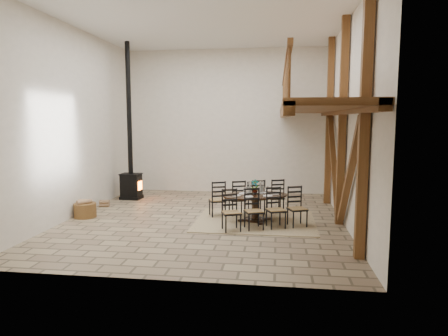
# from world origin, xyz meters

# --- Properties ---
(ground) EXTENTS (8.00, 8.00, 0.00)m
(ground) POSITION_xyz_m (0.00, 0.00, 0.00)
(ground) COLOR #9B8867
(ground) RESTS_ON ground
(room_shell) EXTENTS (7.02, 8.02, 5.01)m
(room_shell) POSITION_xyz_m (1.19, 0.00, 3.01)
(room_shell) COLOR white
(room_shell) RESTS_ON ground
(rug) EXTENTS (3.00, 2.50, 0.02)m
(rug) POSITION_xyz_m (1.30, -0.04, 0.01)
(rug) COLOR tan
(rug) RESTS_ON ground
(dining_table) EXTENTS (2.58, 2.47, 1.07)m
(dining_table) POSITION_xyz_m (1.30, -0.04, 0.35)
(dining_table) COLOR black
(dining_table) RESTS_ON ground
(wood_stove) EXTENTS (0.67, 0.53, 5.00)m
(wood_stove) POSITION_xyz_m (-2.87, 2.31, 1.13)
(wood_stove) COLOR black
(wood_stove) RESTS_ON ground
(log_basket) EXTENTS (0.58, 0.58, 0.48)m
(log_basket) POSITION_xyz_m (-3.20, -0.22, 0.21)
(log_basket) COLOR brown
(log_basket) RESTS_ON ground
(log_stack) EXTENTS (0.31, 0.24, 0.19)m
(log_stack) POSITION_xyz_m (-3.25, 1.07, 0.10)
(log_stack) COLOR #9A7C56
(log_stack) RESTS_ON ground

